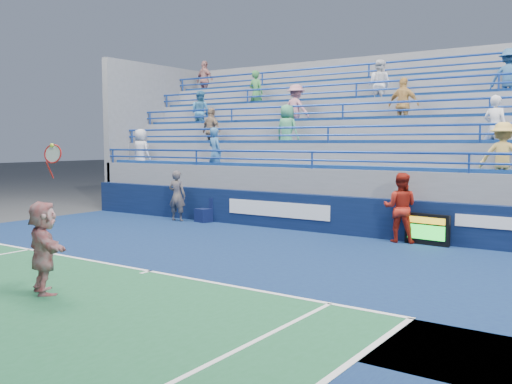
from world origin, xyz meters
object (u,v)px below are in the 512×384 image
Objects in this scene: serve_speed_board at (427,230)px; judge_chair at (204,214)px; tennis_player at (43,248)px; line_judge at (177,196)px; ball_girl at (400,208)px.

judge_chair is (-7.40, -0.00, -0.15)m from serve_speed_board.
tennis_player reaches higher than judge_chair.
serve_speed_board is 7.40m from judge_chair.
ball_girl reaches higher than line_judge.
tennis_player is (-3.93, -8.44, 0.41)m from serve_speed_board.
judge_chair is at bearing -11.43° from ball_girl.
line_judge is (-0.92, -0.30, 0.59)m from judge_chair.
ball_girl is at bearing 179.09° from serve_speed_board.
serve_speed_board is 0.88m from ball_girl.
serve_speed_board is 0.70× the size of line_judge.
ball_girl is (6.68, 0.02, 0.66)m from judge_chair.
judge_chair is at bearing -173.76° from line_judge.
tennis_player is 1.54× the size of line_judge.
judge_chair is 0.31× the size of tennis_player.
ball_girl reaches higher than serve_speed_board.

